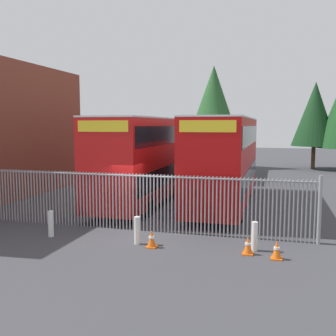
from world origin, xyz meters
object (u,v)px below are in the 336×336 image
at_px(bollard_near_right, 255,236).
at_px(traffic_cone_near_kerb, 152,239).
at_px(traffic_cone_by_gate, 248,245).
at_px(double_decker_bus_behind_fence_left, 147,156).
at_px(bollard_center_front, 137,230).
at_px(double_decker_bus_near_gate, 225,157).
at_px(double_decker_bus_behind_fence_right, 204,145).
at_px(traffic_cone_mid_forecourt, 277,250).
at_px(bollard_near_left, 51,224).

distance_m(bollard_near_right, traffic_cone_near_kerb, 3.35).
distance_m(bollard_near_right, traffic_cone_by_gate, 0.50).
bearing_deg(double_decker_bus_behind_fence_left, bollard_center_front, -74.12).
xyz_separation_m(double_decker_bus_near_gate, double_decker_bus_behind_fence_right, (-3.21, 11.72, 0.00)).
distance_m(double_decker_bus_near_gate, traffic_cone_by_gate, 8.05).
distance_m(bollard_center_front, traffic_cone_by_gate, 3.72).
xyz_separation_m(bollard_center_front, bollard_near_right, (3.89, 0.34, 0.00)).
bearing_deg(traffic_cone_mid_forecourt, double_decker_bus_behind_fence_right, 106.51).
relative_size(double_decker_bus_behind_fence_left, bollard_center_front, 11.38).
xyz_separation_m(double_decker_bus_near_gate, traffic_cone_near_kerb, (-1.42, -7.71, -2.13)).
bearing_deg(traffic_cone_near_kerb, bollard_near_right, 9.69).
height_order(double_decker_bus_near_gate, bollard_near_left, double_decker_bus_near_gate).
relative_size(traffic_cone_mid_forecourt, traffic_cone_near_kerb, 1.00).
bearing_deg(traffic_cone_near_kerb, double_decker_bus_near_gate, 79.54).
distance_m(double_decker_bus_behind_fence_left, traffic_cone_mid_forecourt, 10.24).
distance_m(double_decker_bus_near_gate, double_decker_bus_behind_fence_right, 12.15).
xyz_separation_m(bollard_near_left, traffic_cone_by_gate, (7.06, -0.11, -0.19)).
bearing_deg(bollard_center_front, double_decker_bus_behind_fence_left, 105.88).
relative_size(double_decker_bus_near_gate, traffic_cone_near_kerb, 18.32).
bearing_deg(traffic_cone_mid_forecourt, bollard_center_front, 176.24).
bearing_deg(bollard_near_left, double_decker_bus_near_gate, 54.35).
relative_size(double_decker_bus_behind_fence_left, traffic_cone_by_gate, 18.32).
bearing_deg(double_decker_bus_behind_fence_right, traffic_cone_near_kerb, -84.75).
xyz_separation_m(traffic_cone_mid_forecourt, traffic_cone_near_kerb, (-4.00, 0.08, 0.00)).
relative_size(bollard_center_front, traffic_cone_by_gate, 1.61).
distance_m(double_decker_bus_near_gate, bollard_center_front, 8.00).
height_order(double_decker_bus_near_gate, bollard_near_right, double_decker_bus_near_gate).
height_order(bollard_near_left, traffic_cone_mid_forecourt, bollard_near_left).
distance_m(double_decker_bus_behind_fence_right, bollard_near_left, 19.40).
bearing_deg(double_decker_bus_behind_fence_right, bollard_near_left, -96.38).
distance_m(bollard_near_left, bollard_near_right, 7.24).
bearing_deg(traffic_cone_mid_forecourt, double_decker_bus_behind_fence_left, 131.51).
bearing_deg(double_decker_bus_near_gate, double_decker_bus_behind_fence_right, 105.31).
bearing_deg(bollard_near_left, double_decker_bus_behind_fence_right, 83.62).
bearing_deg(traffic_cone_by_gate, double_decker_bus_behind_fence_right, 104.28).
bearing_deg(double_decker_bus_behind_fence_left, bollard_near_left, -100.23).
relative_size(double_decker_bus_near_gate, traffic_cone_by_gate, 18.32).
distance_m(traffic_cone_mid_forecourt, traffic_cone_near_kerb, 4.00).
bearing_deg(bollard_near_left, traffic_cone_by_gate, -0.89).
bearing_deg(bollard_near_right, bollard_near_left, -177.48).
bearing_deg(traffic_cone_by_gate, traffic_cone_near_kerb, -177.53).
relative_size(bollard_near_left, traffic_cone_by_gate, 1.61).
distance_m(bollard_near_left, bollard_center_front, 3.34).
relative_size(double_decker_bus_behind_fence_right, traffic_cone_near_kerb, 18.32).
xyz_separation_m(double_decker_bus_behind_fence_right, traffic_cone_by_gate, (4.91, -19.30, -2.13)).
height_order(double_decker_bus_behind_fence_right, bollard_near_right, double_decker_bus_behind_fence_right).
distance_m(bollard_center_front, traffic_cone_mid_forecourt, 4.60).
height_order(double_decker_bus_near_gate, traffic_cone_by_gate, double_decker_bus_near_gate).
xyz_separation_m(double_decker_bus_near_gate, double_decker_bus_behind_fence_left, (-4.06, -0.29, 0.00)).
height_order(bollard_near_left, traffic_cone_by_gate, bollard_near_left).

